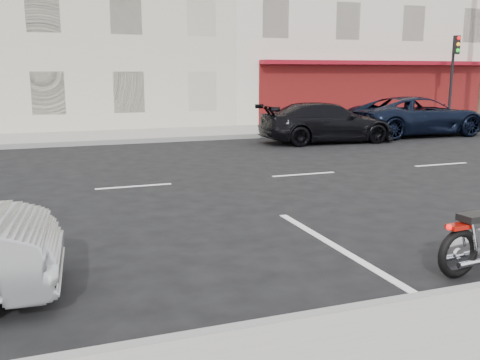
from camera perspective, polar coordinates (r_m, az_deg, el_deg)
The scene contains 8 objects.
ground at distance 11.98m, azimuth -1.77°, elevation -0.01°, with size 120.00×120.00×0.00m, color black.
sidewalk_far at distance 20.03m, azimuth -23.74°, elevation 3.87°, with size 80.00×3.40×0.15m, color gray.
curb_far at distance 18.34m, azimuth -24.04°, elevation 3.25°, with size 80.00×0.12×0.16m, color gray.
bldg_corner at distance 31.36m, azimuth 8.49°, elevation 18.41°, with size 14.00×12.00×12.50m, color beige.
traffic_light at distance 25.97m, azimuth 21.80°, elevation 11.03°, with size 0.26×0.30×3.80m.
fire_hydrant at distance 25.20m, azimuth 18.64°, elevation 6.64°, with size 0.20×0.20×0.72m.
suv_far at distance 21.58m, azimuth 18.43°, elevation 6.49°, with size 2.44×5.30×1.47m, color black.
car_far at distance 18.65m, azimuth 9.24°, elevation 6.07°, with size 1.91×4.70×1.36m, color black.
Camera 1 is at (-3.67, -11.15, 2.37)m, focal length 40.00 mm.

